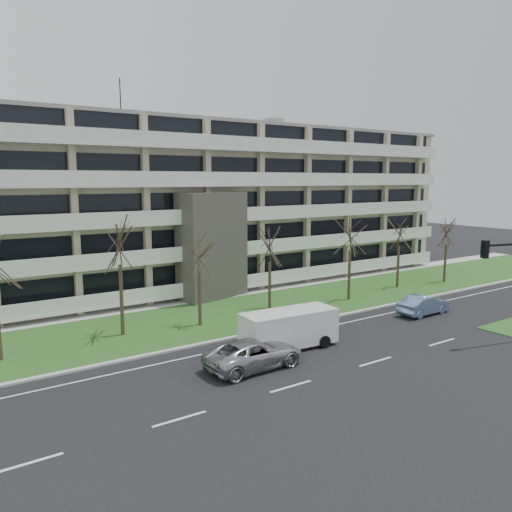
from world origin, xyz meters
TOP-DOWN VIEW (x-y plane):
  - ground at (0.00, 0.00)m, footprint 160.00×160.00m
  - grass_verge at (0.00, 13.00)m, footprint 90.00×10.00m
  - curb at (0.00, 8.00)m, footprint 90.00×0.35m
  - sidewalk at (0.00, 18.50)m, footprint 90.00×2.00m
  - lane_edge_line at (0.00, 6.50)m, footprint 90.00×0.12m
  - apartment_building at (-0.01, 25.32)m, footprint 60.50×15.10m
  - silver_pickup at (-6.11, 3.10)m, footprint 5.66×2.73m
  - blue_sedan at (10.49, 4.84)m, footprint 4.54×1.66m
  - white_van at (-2.48, 4.57)m, footprint 6.05×2.78m
  - tree_2 at (-10.04, 12.54)m, footprint 4.18×4.18m
  - tree_3 at (-4.83, 11.69)m, footprint 3.49×3.49m
  - tree_4 at (1.92, 12.79)m, footprint 3.28×3.28m
  - tree_5 at (9.10, 11.32)m, footprint 3.75×3.75m
  - tree_6 at (16.35, 12.26)m, footprint 3.53×3.53m
  - tree_7 at (22.10, 11.26)m, footprint 3.38×3.38m

SIDE VIEW (x-z plane):
  - ground at x=0.00m, z-range 0.00..0.00m
  - lane_edge_line at x=0.00m, z-range 0.00..0.01m
  - grass_verge at x=0.00m, z-range 0.00..0.06m
  - sidewalk at x=0.00m, z-range 0.00..0.08m
  - curb at x=0.00m, z-range 0.00..0.12m
  - blue_sedan at x=10.49m, z-range 0.00..1.49m
  - silver_pickup at x=-6.11m, z-range 0.00..1.55m
  - white_van at x=-2.48m, z-range 0.23..2.51m
  - tree_4 at x=1.92m, z-range 1.81..8.38m
  - tree_7 at x=22.10m, z-range 1.87..8.63m
  - tree_3 at x=-4.83m, z-range 1.93..8.91m
  - tree_6 at x=16.35m, z-range 1.96..9.02m
  - tree_5 at x=9.10m, z-range 2.08..9.59m
  - tree_2 at x=-10.04m, z-range 2.33..10.69m
  - apartment_building at x=-0.01m, z-range -1.76..16.99m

